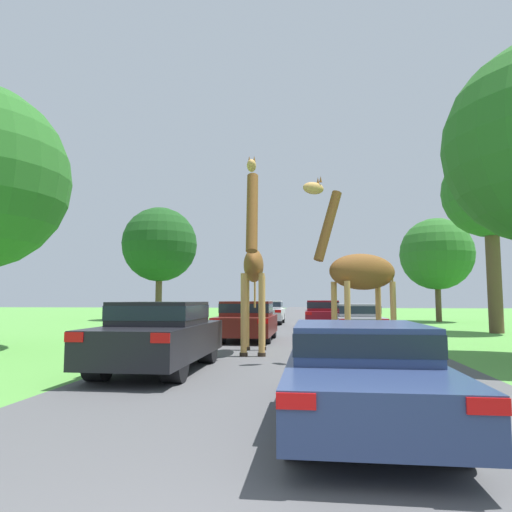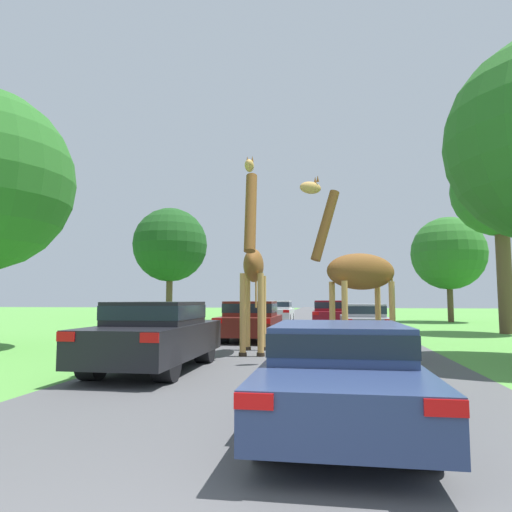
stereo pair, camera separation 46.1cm
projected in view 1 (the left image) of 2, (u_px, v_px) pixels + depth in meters
road at (306, 322)px, 31.01m from camera, size 7.87×120.00×0.00m
giraffe_near_road at (253, 265)px, 12.98m from camera, size 0.83×2.97×5.28m
giraffe_companion at (359, 272)px, 11.42m from camera, size 2.52×1.68×4.54m
car_lead_maroon at (359, 367)px, 5.76m from camera, size 1.75×4.62×1.22m
car_queue_right at (247, 320)px, 16.92m from camera, size 1.97×3.93×1.45m
car_queue_left at (323, 313)px, 24.62m from camera, size 1.83×4.17×1.46m
car_far_ahead at (268, 312)px, 28.31m from camera, size 1.95×4.11×1.43m
car_verge_right at (358, 319)px, 18.72m from camera, size 1.78×4.62×1.33m
car_rear_follower at (160, 334)px, 9.79m from camera, size 1.85×4.42×1.47m
tree_left_edge at (437, 254)px, 31.34m from camera, size 4.93×4.93×7.10m
tree_right_cluster at (490, 193)px, 21.16m from camera, size 4.29×4.29×8.67m
tree_far_right at (160, 245)px, 34.49m from camera, size 5.61×5.61×8.47m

